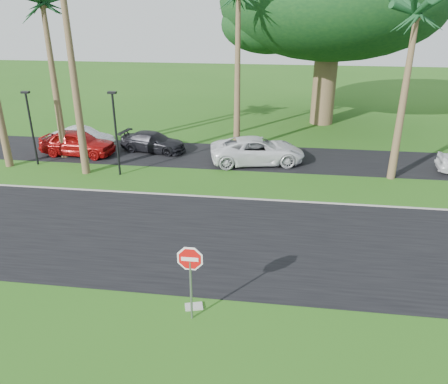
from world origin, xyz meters
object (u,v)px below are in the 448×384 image
stop_sign_near (190,268)px  car_dark (153,142)px  car_minivan (257,151)px  car_silver (82,138)px  car_red (77,143)px

stop_sign_near → car_dark: size_ratio=0.61×
stop_sign_near → car_minivan: size_ratio=0.47×
stop_sign_near → car_silver: bearing=123.8°
stop_sign_near → car_silver: 19.20m
car_red → car_dark: size_ratio=1.09×
stop_sign_near → car_silver: (-10.66, 15.93, -1.09)m
car_dark → car_silver: bearing=99.4°
car_minivan → stop_sign_near: bearing=163.6°
stop_sign_near → car_dark: bearing=110.1°
car_silver → car_dark: (4.84, -0.03, -0.06)m
car_red → car_minivan: car_red is taller
car_silver → car_minivan: (11.68, -1.43, 0.10)m
car_silver → car_red: 1.46m
car_red → car_silver: bearing=17.0°
car_red → car_minivan: bearing=-86.2°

